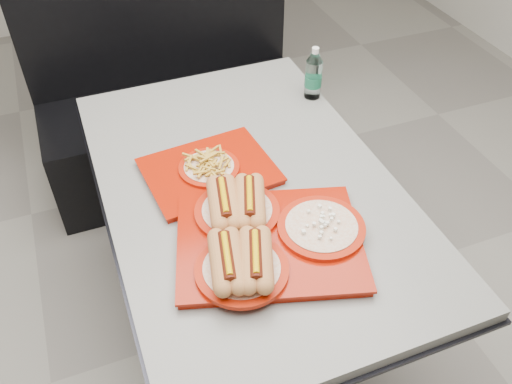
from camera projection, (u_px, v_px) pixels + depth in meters
name	position (u px, v px, depth m)	size (l,w,h in m)	color
ground	(250.00, 318.00, 2.24)	(6.00, 6.00, 0.00)	gray
diner_table	(249.00, 219.00, 1.85)	(0.92, 1.42, 0.75)	black
booth_bench	(173.00, 99.00, 2.72)	(1.30, 0.57, 1.35)	black
tray_near	(262.00, 236.00, 1.51)	(0.61, 0.53, 0.11)	#971404
tray_far	(209.00, 169.00, 1.75)	(0.43, 0.35, 0.08)	#971404
water_bottle	(313.00, 76.00, 2.05)	(0.07, 0.07, 0.21)	silver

